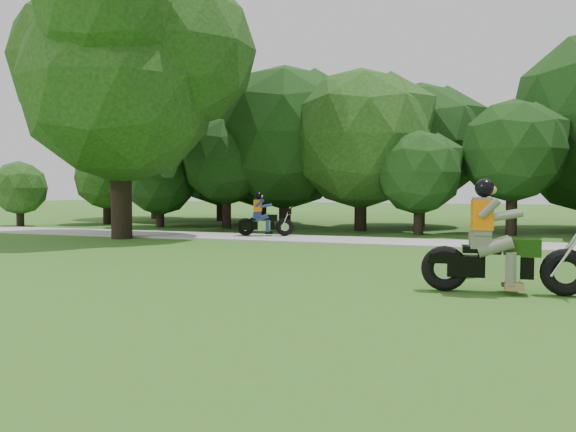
# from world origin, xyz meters

# --- Properties ---
(ground) EXTENTS (100.00, 100.00, 0.00)m
(ground) POSITION_xyz_m (0.00, 0.00, 0.00)
(ground) COLOR #3F661D
(ground) RESTS_ON ground
(walkway) EXTENTS (60.00, 2.20, 0.06)m
(walkway) POSITION_xyz_m (0.00, 8.00, 0.03)
(walkway) COLOR #9C9C97
(walkway) RESTS_ON ground
(tree_line) EXTENTS (39.88, 11.32, 7.92)m
(tree_line) POSITION_xyz_m (1.92, 14.64, 3.64)
(tree_line) COLOR black
(tree_line) RESTS_ON ground
(big_tree_west) EXTENTS (8.64, 6.56, 9.96)m
(big_tree_west) POSITION_xyz_m (-10.54, 6.85, 5.76)
(big_tree_west) COLOR black
(big_tree_west) RESTS_ON ground
(chopper_motorcycle) EXTENTS (2.59, 0.75, 1.85)m
(chopper_motorcycle) POSITION_xyz_m (0.99, 0.34, 0.68)
(chopper_motorcycle) COLOR black
(chopper_motorcycle) RESTS_ON ground
(touring_motorcycle) EXTENTS (1.92, 0.96, 1.49)m
(touring_motorcycle) POSITION_xyz_m (-6.25, 8.36, 0.60)
(touring_motorcycle) COLOR black
(touring_motorcycle) RESTS_ON walkway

